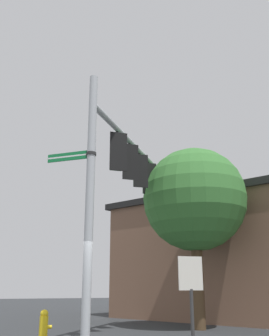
{
  "coord_description": "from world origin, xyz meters",
  "views": [
    {
      "loc": [
        -1.87,
        -9.45,
        1.48
      ],
      "look_at": [
        2.08,
        2.79,
        5.37
      ],
      "focal_mm": 41.58,
      "sensor_mm": 36.0,
      "label": 1
    }
  ],
  "objects_px": {
    "traffic_light_mid_outer": "(139,172)",
    "traffic_light_arm_end": "(148,179)",
    "traffic_light_mid_inner": "(129,163)",
    "traffic_light_nearest_pole": "(117,153)",
    "historical_marker": "(191,289)",
    "fire_hydrant": "(44,325)",
    "street_name_sign": "(77,156)"
  },
  "relations": [
    {
      "from": "traffic_light_nearest_pole",
      "to": "traffic_light_mid_outer",
      "type": "bearing_deg",
      "value": 53.24
    },
    {
      "from": "traffic_light_mid_inner",
      "to": "fire_hydrant",
      "type": "relative_size",
      "value": 1.59
    },
    {
      "from": "traffic_light_mid_inner",
      "to": "traffic_light_nearest_pole",
      "type": "bearing_deg",
      "value": -126.76
    },
    {
      "from": "fire_hydrant",
      "to": "traffic_light_arm_end",
      "type": "bearing_deg",
      "value": 23.31
    },
    {
      "from": "traffic_light_nearest_pole",
      "to": "traffic_light_mid_inner",
      "type": "distance_m",
      "value": 1.1
    },
    {
      "from": "traffic_light_mid_outer",
      "to": "traffic_light_nearest_pole",
      "type": "bearing_deg",
      "value": -126.76
    },
    {
      "from": "street_name_sign",
      "to": "historical_marker",
      "type": "relative_size",
      "value": 0.55
    },
    {
      "from": "traffic_light_mid_outer",
      "to": "historical_marker",
      "type": "height_order",
      "value": "traffic_light_mid_outer"
    },
    {
      "from": "traffic_light_nearest_pole",
      "to": "traffic_light_mid_inner",
      "type": "relative_size",
      "value": 1.0
    },
    {
      "from": "traffic_light_mid_inner",
      "to": "fire_hydrant",
      "type": "distance_m",
      "value": 5.53
    },
    {
      "from": "traffic_light_mid_outer",
      "to": "traffic_light_arm_end",
      "type": "height_order",
      "value": "same"
    },
    {
      "from": "traffic_light_mid_outer",
      "to": "fire_hydrant",
      "type": "bearing_deg",
      "value": -166.59
    },
    {
      "from": "traffic_light_arm_end",
      "to": "traffic_light_mid_inner",
      "type": "bearing_deg",
      "value": -126.76
    },
    {
      "from": "traffic_light_mid_inner",
      "to": "street_name_sign",
      "type": "xyz_separation_m",
      "value": [
        -2.08,
        -2.1,
        -0.62
      ]
    },
    {
      "from": "traffic_light_mid_outer",
      "to": "street_name_sign",
      "type": "bearing_deg",
      "value": -132.56
    },
    {
      "from": "traffic_light_arm_end",
      "to": "historical_marker",
      "type": "bearing_deg",
      "value": -99.25
    },
    {
      "from": "traffic_light_arm_end",
      "to": "fire_hydrant",
      "type": "distance_m",
      "value": 6.43
    },
    {
      "from": "traffic_light_mid_inner",
      "to": "street_name_sign",
      "type": "bearing_deg",
      "value": -134.7
    },
    {
      "from": "street_name_sign",
      "to": "traffic_light_mid_inner",
      "type": "bearing_deg",
      "value": 45.3
    },
    {
      "from": "traffic_light_mid_inner",
      "to": "fire_hydrant",
      "type": "height_order",
      "value": "traffic_light_mid_inner"
    },
    {
      "from": "traffic_light_arm_end",
      "to": "fire_hydrant",
      "type": "xyz_separation_m",
      "value": [
        -3.75,
        -1.62,
        -4.96
      ]
    },
    {
      "from": "traffic_light_arm_end",
      "to": "fire_hydrant",
      "type": "bearing_deg",
      "value": -156.69
    },
    {
      "from": "traffic_light_mid_inner",
      "to": "fire_hydrant",
      "type": "xyz_separation_m",
      "value": [
        -2.44,
        0.14,
        -4.96
      ]
    },
    {
      "from": "traffic_light_nearest_pole",
      "to": "traffic_light_arm_end",
      "type": "height_order",
      "value": "same"
    },
    {
      "from": "fire_hydrant",
      "to": "traffic_light_mid_outer",
      "type": "bearing_deg",
      "value": 13.41
    },
    {
      "from": "street_name_sign",
      "to": "historical_marker",
      "type": "xyz_separation_m",
      "value": [
        2.56,
        -1.24,
        -3.35
      ]
    },
    {
      "from": "historical_marker",
      "to": "traffic_light_mid_outer",
      "type": "bearing_deg",
      "value": 87.64
    },
    {
      "from": "traffic_light_mid_outer",
      "to": "fire_hydrant",
      "type": "relative_size",
      "value": 1.59
    },
    {
      "from": "traffic_light_mid_outer",
      "to": "traffic_light_arm_end",
      "type": "relative_size",
      "value": 1.0
    },
    {
      "from": "traffic_light_mid_outer",
      "to": "street_name_sign",
      "type": "distance_m",
      "value": 4.09
    },
    {
      "from": "traffic_light_mid_inner",
      "to": "historical_marker",
      "type": "height_order",
      "value": "traffic_light_mid_inner"
    },
    {
      "from": "traffic_light_mid_outer",
      "to": "fire_hydrant",
      "type": "xyz_separation_m",
      "value": [
        -3.1,
        -0.74,
        -4.96
      ]
    }
  ]
}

